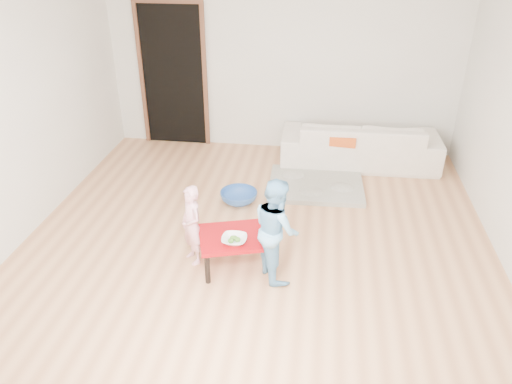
% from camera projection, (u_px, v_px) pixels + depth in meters
% --- Properties ---
extents(floor, '(5.00, 5.00, 0.01)m').
position_uv_depth(floor, '(259.00, 235.00, 5.48)').
color(floor, tan).
rests_on(floor, ground).
extents(back_wall, '(5.00, 0.02, 2.60)m').
position_uv_depth(back_wall, '(282.00, 61.00, 7.04)').
color(back_wall, white).
rests_on(back_wall, floor).
extents(left_wall, '(0.02, 5.00, 2.60)m').
position_uv_depth(left_wall, '(20.00, 112.00, 5.17)').
color(left_wall, white).
rests_on(left_wall, floor).
extents(doorway, '(1.02, 0.08, 2.11)m').
position_uv_depth(doorway, '(174.00, 77.00, 7.35)').
color(doorway, brown).
rests_on(doorway, back_wall).
extents(sofa, '(2.18, 0.89, 0.63)m').
position_uv_depth(sofa, '(360.00, 142.00, 6.98)').
color(sofa, white).
rests_on(sofa, floor).
extents(cushion, '(0.54, 0.49, 0.13)m').
position_uv_depth(cushion, '(338.00, 136.00, 6.74)').
color(cushion, '#E45619').
rests_on(cushion, sofa).
extents(red_table, '(0.85, 0.73, 0.36)m').
position_uv_depth(red_table, '(237.00, 250.00, 4.92)').
color(red_table, '#98080D').
rests_on(red_table, floor).
extents(bowl, '(0.24, 0.24, 0.06)m').
position_uv_depth(bowl, '(234.00, 240.00, 4.71)').
color(bowl, white).
rests_on(bowl, red_table).
extents(broccoli, '(0.12, 0.12, 0.06)m').
position_uv_depth(broccoli, '(234.00, 240.00, 4.71)').
color(broccoli, '#2D5919').
rests_on(broccoli, red_table).
extents(child_pink, '(0.35, 0.36, 0.84)m').
position_uv_depth(child_pink, '(192.00, 225.00, 4.89)').
color(child_pink, pink).
rests_on(child_pink, floor).
extents(child_blue, '(0.57, 0.62, 1.03)m').
position_uv_depth(child_blue, '(276.00, 229.00, 4.65)').
color(child_blue, '#6BB7F7').
rests_on(child_blue, floor).
extents(basin, '(0.45, 0.45, 0.14)m').
position_uv_depth(basin, '(239.00, 197.00, 6.10)').
color(basin, '#2B57A3').
rests_on(basin, floor).
extents(blanket, '(1.23, 1.04, 0.06)m').
position_uv_depth(blanket, '(316.00, 185.00, 6.47)').
color(blanket, '#B1AF9D').
rests_on(blanket, floor).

